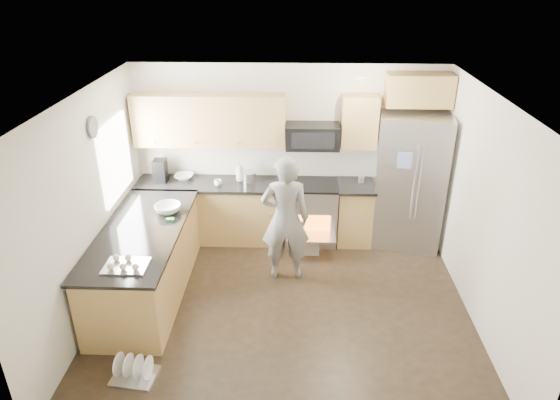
{
  "coord_description": "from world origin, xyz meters",
  "views": [
    {
      "loc": [
        0.12,
        -4.99,
        3.88
      ],
      "look_at": [
        -0.07,
        0.5,
        1.23
      ],
      "focal_mm": 32.0,
      "sensor_mm": 36.0,
      "label": 1
    }
  ],
  "objects_px": {
    "person": "(285,219)",
    "dish_rack": "(134,372)",
    "refrigerator": "(410,181)",
    "stove_range": "(311,199)"
  },
  "relations": [
    {
      "from": "refrigerator",
      "to": "dish_rack",
      "type": "relative_size",
      "value": 4.12
    },
    {
      "from": "refrigerator",
      "to": "person",
      "type": "height_order",
      "value": "refrigerator"
    },
    {
      "from": "stove_range",
      "to": "refrigerator",
      "type": "xyz_separation_m",
      "value": [
        1.42,
        0.01,
        0.32
      ]
    },
    {
      "from": "stove_range",
      "to": "person",
      "type": "xyz_separation_m",
      "value": [
        -0.36,
        -1.0,
        0.19
      ]
    },
    {
      "from": "refrigerator",
      "to": "dish_rack",
      "type": "distance_m",
      "value": 4.47
    },
    {
      "from": "person",
      "to": "dish_rack",
      "type": "xyz_separation_m",
      "value": [
        -1.5,
        -1.9,
        -0.79
      ]
    },
    {
      "from": "refrigerator",
      "to": "person",
      "type": "distance_m",
      "value": 2.04
    },
    {
      "from": "refrigerator",
      "to": "stove_range",
      "type": "bearing_deg",
      "value": -169.71
    },
    {
      "from": "stove_range",
      "to": "refrigerator",
      "type": "height_order",
      "value": "refrigerator"
    },
    {
      "from": "person",
      "to": "dish_rack",
      "type": "distance_m",
      "value": 2.55
    }
  ]
}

